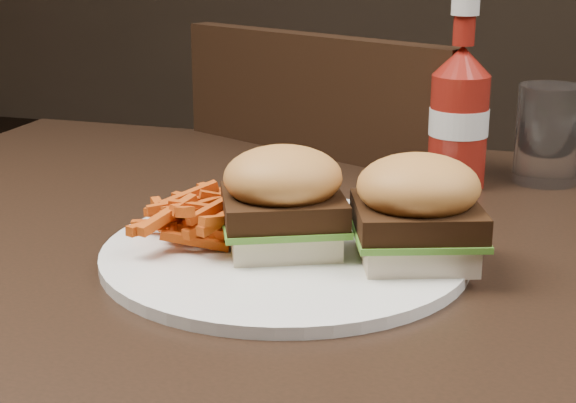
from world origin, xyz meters
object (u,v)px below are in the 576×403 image
(tumbler, at_px, (548,134))
(dining_table, at_px, (375,266))
(ketchup_bottle, at_px, (458,133))
(chair_far, at_px, (394,329))
(plate, at_px, (285,254))

(tumbler, bearing_deg, dining_table, -117.56)
(dining_table, bearing_deg, ketchup_bottle, 78.70)
(dining_table, distance_m, ketchup_bottle, 0.24)
(chair_far, height_order, ketchup_bottle, ketchup_bottle)
(ketchup_bottle, distance_m, tumbler, 0.10)
(dining_table, relative_size, ketchup_bottle, 9.36)
(dining_table, xyz_separation_m, tumbler, (0.14, 0.27, 0.08))
(ketchup_bottle, bearing_deg, chair_far, 111.86)
(plate, xyz_separation_m, tumbler, (0.21, 0.32, 0.05))
(dining_table, height_order, chair_far, dining_table)
(tumbler, bearing_deg, chair_far, 131.44)
(dining_table, height_order, tumbler, tumbler)
(ketchup_bottle, bearing_deg, plate, -112.02)
(chair_far, relative_size, plate, 1.38)
(chair_far, xyz_separation_m, plate, (-0.00, -0.56, 0.33))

